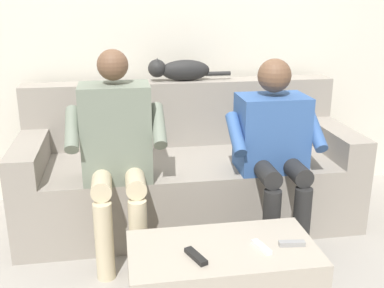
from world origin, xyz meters
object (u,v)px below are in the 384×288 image
at_px(remote_white, 262,247).
at_px(coffee_table, 222,280).
at_px(person_right_seated, 117,144).
at_px(remote_black, 196,256).
at_px(person_left_seated, 274,141).
at_px(remote_gray, 292,243).
at_px(cat_on_backrest, 179,70).
at_px(couch, 187,172).

bearing_deg(remote_white, coffee_table, -120.82).
xyz_separation_m(person_right_seated, remote_black, (-0.32, 0.73, -0.30)).
relative_size(person_left_seated, remote_gray, 9.24).
distance_m(person_left_seated, cat_on_backrest, 0.88).
height_order(person_right_seated, remote_black, person_right_seated).
relative_size(person_right_seated, cat_on_backrest, 2.05).
relative_size(couch, remote_black, 14.96).
bearing_deg(remote_black, person_right_seated, 2.10).
xyz_separation_m(coffee_table, remote_black, (0.14, 0.07, 0.19)).
bearing_deg(remote_gray, person_right_seated, 144.59).
distance_m(coffee_table, remote_white, 0.26).
relative_size(couch, remote_gray, 17.92).
height_order(cat_on_backrest, remote_gray, cat_on_backrest).
xyz_separation_m(cat_on_backrest, remote_white, (-0.18, 1.37, -0.60)).
height_order(couch, person_right_seated, person_right_seated).
bearing_deg(person_left_seated, remote_white, 67.88).
relative_size(couch, cat_on_backrest, 3.74).
bearing_deg(remote_white, couch, 172.41).
relative_size(couch, coffee_table, 2.48).
bearing_deg(person_right_seated, cat_on_backrest, -123.73).
bearing_deg(remote_white, person_right_seated, -154.42).
bearing_deg(coffee_table, couch, -90.00).
bearing_deg(remote_gray, remote_black, -169.19).
bearing_deg(cat_on_backrest, person_right_seated, 56.27).
height_order(couch, cat_on_backrest, cat_on_backrest).
xyz_separation_m(person_right_seated, cat_on_backrest, (-0.45, -0.67, 0.30)).
distance_m(couch, remote_gray, 1.15).
xyz_separation_m(coffee_table, person_right_seated, (0.46, -0.66, 0.49)).
bearing_deg(remote_black, couch, -28.57).
relative_size(coffee_table, person_left_seated, 0.78).
xyz_separation_m(person_right_seated, remote_white, (-0.63, 0.70, -0.30)).
xyz_separation_m(couch, remote_white, (-0.17, 1.11, 0.05)).
height_order(coffee_table, person_right_seated, person_right_seated).
height_order(coffee_table, remote_gray, remote_gray).
relative_size(cat_on_backrest, remote_black, 4.00).
bearing_deg(person_right_seated, couch, -138.81).
bearing_deg(coffee_table, remote_white, 165.52).
height_order(couch, remote_black, couch).
distance_m(cat_on_backrest, remote_black, 1.53).
bearing_deg(person_left_seated, couch, -40.33).
bearing_deg(remote_white, remote_black, -100.80).
xyz_separation_m(coffee_table, remote_white, (-0.17, 0.04, 0.19)).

